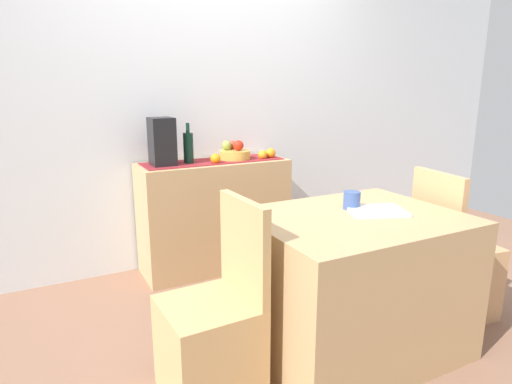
% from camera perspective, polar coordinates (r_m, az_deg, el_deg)
% --- Properties ---
extents(ground_plane, '(6.40, 6.40, 0.02)m').
position_cam_1_polar(ground_plane, '(2.78, 3.67, -16.25)').
color(ground_plane, '#855F4A').
rests_on(ground_plane, ground).
extents(room_wall_rear, '(6.40, 0.06, 2.70)m').
position_cam_1_polar(room_wall_rear, '(3.47, -6.39, 13.15)').
color(room_wall_rear, silver).
rests_on(room_wall_rear, ground).
extents(sideboard_console, '(1.11, 0.42, 0.83)m').
position_cam_1_polar(sideboard_console, '(3.34, -5.44, -3.06)').
color(sideboard_console, tan).
rests_on(sideboard_console, ground).
extents(table_runner, '(1.04, 0.32, 0.01)m').
position_cam_1_polar(table_runner, '(3.25, -5.61, 4.05)').
color(table_runner, maroon).
rests_on(table_runner, sideboard_console).
extents(fruit_bowl, '(0.24, 0.24, 0.07)m').
position_cam_1_polar(fruit_bowl, '(3.31, -2.80, 4.91)').
color(fruit_bowl, gold).
rests_on(fruit_bowl, table_runner).
extents(apple_rear, '(0.08, 0.08, 0.08)m').
position_cam_1_polar(apple_rear, '(3.28, -2.32, 6.12)').
color(apple_rear, red).
rests_on(apple_rear, fruit_bowl).
extents(apple_front, '(0.07, 0.07, 0.07)m').
position_cam_1_polar(apple_front, '(3.33, -3.89, 6.13)').
color(apple_front, '#89A341').
rests_on(apple_front, fruit_bowl).
extents(apple_center, '(0.07, 0.07, 0.07)m').
position_cam_1_polar(apple_center, '(3.38, -3.13, 6.20)').
color(apple_center, '#AA3C2A').
rests_on(apple_center, fruit_bowl).
extents(wine_bottle, '(0.07, 0.07, 0.29)m').
position_cam_1_polar(wine_bottle, '(3.17, -8.87, 5.79)').
color(wine_bottle, '#103224').
rests_on(wine_bottle, sideboard_console).
extents(coffee_maker, '(0.16, 0.18, 0.34)m').
position_cam_1_polar(coffee_maker, '(3.10, -12.23, 6.45)').
color(coffee_maker, black).
rests_on(coffee_maker, sideboard_console).
extents(orange_loose_end, '(0.07, 0.07, 0.07)m').
position_cam_1_polar(orange_loose_end, '(3.15, -5.34, 4.37)').
color(orange_loose_end, orange).
rests_on(orange_loose_end, sideboard_console).
extents(orange_loose_far, '(0.08, 0.08, 0.08)m').
position_cam_1_polar(orange_loose_far, '(3.38, 1.93, 5.11)').
color(orange_loose_far, orange).
rests_on(orange_loose_far, sideboard_console).
extents(orange_loose_near_bowl, '(0.07, 0.07, 0.07)m').
position_cam_1_polar(orange_loose_near_bowl, '(3.33, 0.86, 4.90)').
color(orange_loose_near_bowl, orange).
rests_on(orange_loose_near_bowl, sideboard_console).
extents(dining_table, '(1.05, 0.83, 0.74)m').
position_cam_1_polar(dining_table, '(2.39, 12.47, -11.55)').
color(dining_table, tan).
rests_on(dining_table, ground).
extents(open_book, '(0.34, 0.30, 0.02)m').
position_cam_1_polar(open_book, '(2.33, 15.55, -2.40)').
color(open_book, white).
rests_on(open_book, dining_table).
extents(coffee_cup, '(0.09, 0.09, 0.09)m').
position_cam_1_polar(coffee_cup, '(2.36, 12.46, -1.08)').
color(coffee_cup, '#395290').
rests_on(coffee_cup, dining_table).
extents(chair_near_window, '(0.41, 0.41, 0.90)m').
position_cam_1_polar(chair_near_window, '(2.07, -5.74, -18.72)').
color(chair_near_window, tan).
rests_on(chair_near_window, ground).
extents(chair_by_corner, '(0.45, 0.45, 0.90)m').
position_cam_1_polar(chair_by_corner, '(2.97, 24.31, -9.56)').
color(chair_by_corner, tan).
rests_on(chair_by_corner, ground).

